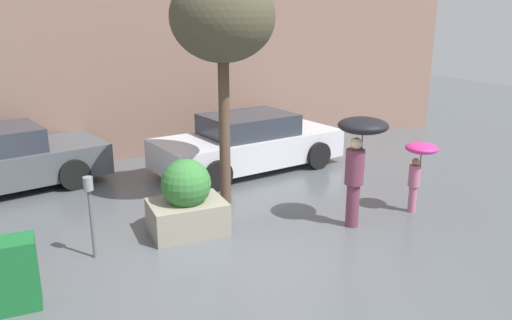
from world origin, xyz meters
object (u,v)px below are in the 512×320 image
object	(u,v)px
planter_box	(187,201)
parking_meter	(90,200)
parked_car_near	(248,144)
newspaper_box	(16,274)
person_adult	(360,145)
person_child	(419,160)
street_tree	(223,20)

from	to	relation	value
planter_box	parking_meter	world-z (taller)	parking_meter
parked_car_near	newspaper_box	size ratio (longest dim) A/B	5.15
person_adult	person_child	size ratio (longest dim) A/B	1.45
newspaper_box	planter_box	bearing A→B (deg)	27.19
person_adult	parking_meter	distance (m)	4.33
planter_box	person_child	size ratio (longest dim) A/B	0.97
planter_box	parking_meter	bearing A→B (deg)	-168.69
parked_car_near	street_tree	size ratio (longest dim) A/B	1.10
planter_box	parked_car_near	distance (m)	3.75
street_tree	parked_car_near	bearing A→B (deg)	56.35
parked_car_near	parking_meter	world-z (taller)	parked_car_near
planter_box	parked_car_near	xyz separation A→B (m)	(2.35, 2.93, 0.06)
parking_meter	planter_box	bearing A→B (deg)	11.31
person_adult	person_child	distance (m)	1.42
planter_box	newspaper_box	distance (m)	2.85
planter_box	parking_meter	size ratio (longest dim) A/B	1.00
person_adult	planter_box	bearing A→B (deg)	151.36
street_tree	parking_meter	bearing A→B (deg)	-153.80
parked_car_near	person_adult	bearing A→B (deg)	175.54
planter_box	newspaper_box	bearing A→B (deg)	-152.81
parked_car_near	newspaper_box	xyz separation A→B (m)	(-4.88, -4.23, -0.16)
person_child	street_tree	size ratio (longest dim) A/B	0.31
person_child	street_tree	world-z (taller)	street_tree
person_child	parking_meter	distance (m)	5.64
person_adult	person_child	bearing A→B (deg)	-8.39
parked_car_near	planter_box	bearing A→B (deg)	130.96
person_child	parked_car_near	bearing A→B (deg)	129.23
person_child	person_adult	bearing A→B (deg)	-163.17
planter_box	street_tree	size ratio (longest dim) A/B	0.30
planter_box	street_tree	world-z (taller)	street_tree
street_tree	newspaper_box	xyz separation A→B (m)	(-3.56, -2.25, -2.96)
person_adult	parking_meter	xyz separation A→B (m)	(-4.26, 0.56, -0.51)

